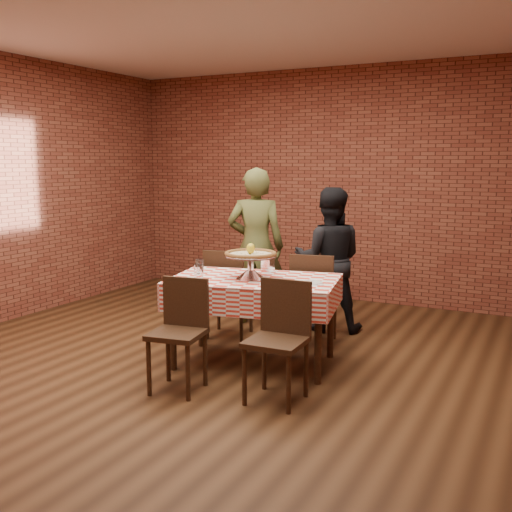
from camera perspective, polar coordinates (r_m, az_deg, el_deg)
name	(u,v)px	position (r m, az deg, el deg)	size (l,w,h in m)	color
ground	(205,367)	(5.24, -4.87, -10.49)	(6.00, 6.00, 0.00)	black
back_wall	(330,185)	(7.65, 7.04, 6.75)	(5.50, 5.50, 0.00)	maroon
table	(254,321)	(5.21, -0.18, -6.28)	(1.40, 0.84, 0.75)	#382515
tablecloth	(254,292)	(5.14, -0.18, -3.45)	(1.43, 0.87, 0.24)	red
pizza_stand	(251,267)	(5.08, -0.51, -1.06)	(0.45, 0.45, 0.20)	silver
pizza	(251,255)	(5.07, -0.52, 0.13)	(0.45, 0.45, 0.03)	beige
lemon	(251,249)	(5.06, -0.52, 0.72)	(0.07, 0.07, 0.09)	yellow
water_glass_left	(199,272)	(5.10, -5.49, -1.52)	(0.08, 0.08, 0.12)	white
water_glass_right	(199,266)	(5.37, -5.44, -0.98)	(0.08, 0.08, 0.12)	white
side_plate	(313,282)	(4.93, 5.45, -2.54)	(0.16, 0.16, 0.01)	white
sweetener_packet_a	(315,285)	(4.86, 5.62, -2.76)	(0.05, 0.04, 0.01)	white
sweetener_packet_b	(320,285)	(4.87, 6.13, -2.75)	(0.05, 0.04, 0.01)	white
condiment_caddy	(268,265)	(5.38, 1.14, -0.83)	(0.10, 0.08, 0.14)	silver
chair_near_left	(177,337)	(4.62, -7.56, -7.65)	(0.38, 0.38, 0.86)	#382515
chair_near_right	(276,343)	(4.39, 1.92, -8.33)	(0.40, 0.40, 0.88)	#382515
chair_far_left	(229,292)	(6.01, -2.56, -3.47)	(0.41, 0.41, 0.89)	#382515
chair_far_right	(314,298)	(5.79, 5.60, -4.01)	(0.41, 0.41, 0.89)	#382515
diner_olive	(256,246)	(6.42, -0.02, 0.93)	(0.61, 0.40, 1.69)	brown
diner_black	(329,260)	(6.20, 6.97, -0.34)	(0.72, 0.56, 1.49)	black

